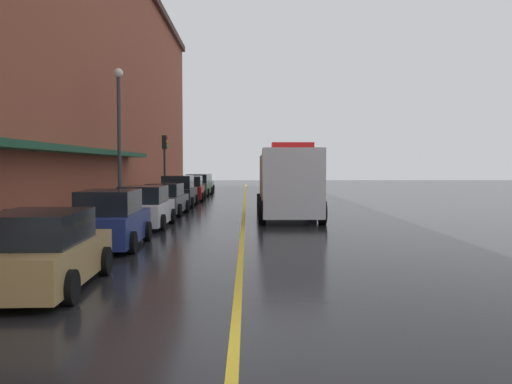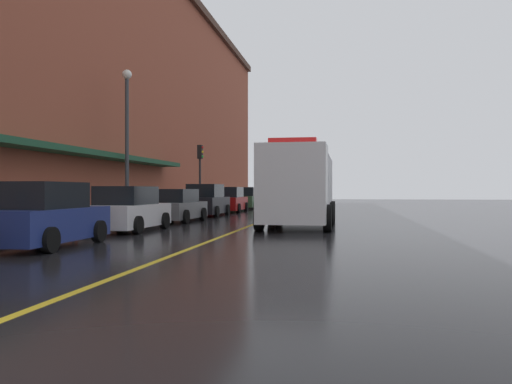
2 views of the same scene
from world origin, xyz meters
name	(u,v)px [view 1 (image 1 of 2)]	position (x,y,z in m)	size (l,w,h in m)	color
ground_plane	(244,206)	(0.00, 25.00, 0.00)	(112.00, 112.00, 0.00)	black
sidewalk_left	(141,205)	(-6.20, 25.00, 0.07)	(2.40, 70.00, 0.15)	#9E9B93
lane_center_stripe	(244,206)	(0.00, 25.00, 0.00)	(0.16, 70.00, 0.01)	gold
parked_car_0	(41,252)	(-3.94, 3.47, 0.75)	(2.17, 4.34, 1.58)	#A5844C
parked_car_1	(111,221)	(-3.95, 8.99, 0.81)	(2.02, 4.22, 1.74)	navy
parked_car_2	(145,208)	(-3.93, 14.25, 0.78)	(2.04, 4.19, 1.66)	silver
parked_car_3	(166,200)	(-3.94, 19.79, 0.74)	(2.07, 4.22, 1.57)	#595B60
parked_car_4	(178,192)	(-3.98, 25.14, 0.86)	(2.10, 4.19, 1.86)	black
parked_car_5	(189,189)	(-3.90, 30.56, 0.81)	(2.24, 4.85, 1.73)	maroon
parked_car_6	(198,185)	(-3.86, 36.99, 0.82)	(2.20, 4.71, 1.75)	#2D5133
parked_car_7	(202,184)	(-3.98, 42.31, 0.79)	(2.07, 4.39, 1.68)	silver
box_truck	(288,183)	(2.09, 18.04, 1.64)	(2.87, 7.87, 3.44)	silver
parking_meter_0	(99,203)	(-5.35, 12.84, 1.06)	(0.14, 0.18, 1.33)	#4C4C51
parking_meter_1	(8,227)	(-5.35, 5.14, 1.06)	(0.14, 0.18, 1.33)	#4C4C51
parking_meter_3	(187,181)	(-5.35, 41.82, 1.06)	(0.14, 0.18, 1.33)	#4C4C51
street_lamp_left	(119,125)	(-5.95, 18.60, 4.40)	(0.44, 0.44, 6.94)	#33383D
traffic_light_near	(165,155)	(-5.29, 28.38, 3.16)	(0.38, 0.36, 4.30)	#232326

